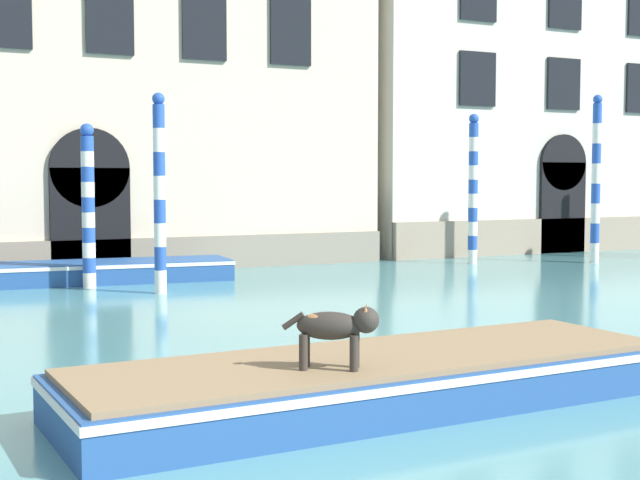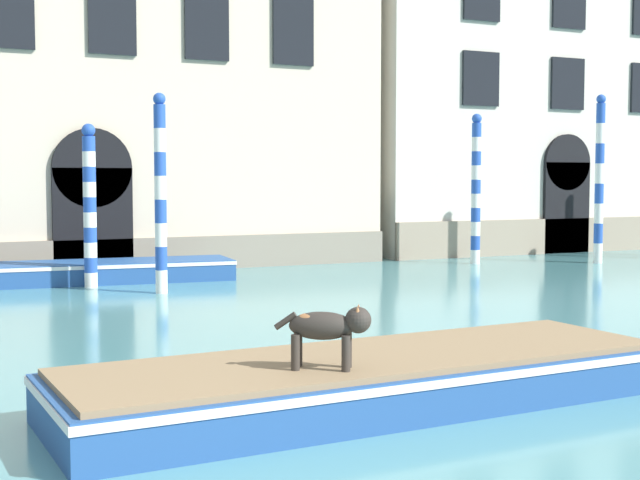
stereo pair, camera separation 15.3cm
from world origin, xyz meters
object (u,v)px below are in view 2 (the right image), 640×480
object	(u,v)px
boat_foreground	(372,378)
mooring_pole_3	(476,188)
boat_moored_near_palazzo	(82,272)
mooring_pole_0	(90,205)
dog_on_deck	(329,327)
mooring_pole_4	(599,179)
mooring_pole_5	(160,193)

from	to	relation	value
boat_foreground	mooring_pole_3	bearing A→B (deg)	48.69
boat_moored_near_palazzo	mooring_pole_0	size ratio (longest dim) A/B	1.96
dog_on_deck	mooring_pole_4	size ratio (longest dim) A/B	0.18
mooring_pole_3	mooring_pole_4	world-z (taller)	mooring_pole_4
boat_foreground	mooring_pole_3	xyz separation A→B (m)	(9.96, 12.27, 1.80)
mooring_pole_3	mooring_pole_5	bearing A→B (deg)	-165.31
mooring_pole_0	mooring_pole_5	world-z (taller)	mooring_pole_5
boat_foreground	mooring_pole_3	size ratio (longest dim) A/B	1.63
dog_on_deck	mooring_pole_3	bearing A→B (deg)	81.72
mooring_pole_4	mooring_pole_0	bearing A→B (deg)	178.30
dog_on_deck	mooring_pole_4	world-z (taller)	mooring_pole_4
boat_moored_near_palazzo	mooring_pole_4	world-z (taller)	mooring_pole_4
mooring_pole_4	boat_foreground	bearing A→B (deg)	-140.19
mooring_pole_3	boat_foreground	bearing A→B (deg)	-129.06
boat_foreground	mooring_pole_0	size ratio (longest dim) A/B	1.90
mooring_pole_3	mooring_pole_4	size ratio (longest dim) A/B	0.88
boat_foreground	mooring_pole_3	distance (m)	15.91
boat_moored_near_palazzo	mooring_pole_3	distance (m)	10.81
mooring_pole_5	mooring_pole_0	bearing A→B (deg)	124.67
boat_foreground	mooring_pole_5	bearing A→B (deg)	85.24
mooring_pole_4	boat_moored_near_palazzo	bearing A→B (deg)	174.13
boat_foreground	boat_moored_near_palazzo	world-z (taller)	boat_foreground
dog_on_deck	mooring_pole_0	bearing A→B (deg)	121.67
boat_moored_near_palazzo	mooring_pole_5	bearing A→B (deg)	-61.50
mooring_pole_3	boat_moored_near_palazzo	bearing A→B (deg)	179.29
boat_moored_near_palazzo	mooring_pole_0	xyz separation A→B (m)	(0.01, -1.02, 1.54)
dog_on_deck	mooring_pole_5	bearing A→B (deg)	115.40
dog_on_deck	mooring_pole_4	distance (m)	18.02
mooring_pole_3	mooring_pole_4	bearing A→B (deg)	-21.96
dog_on_deck	mooring_pole_4	bearing A→B (deg)	71.17
dog_on_deck	boat_moored_near_palazzo	size ratio (longest dim) A/B	0.12
boat_moored_near_palazzo	mooring_pole_5	distance (m)	3.39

